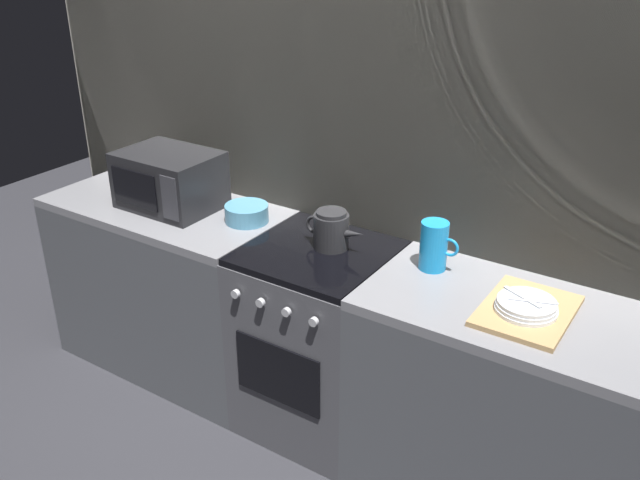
# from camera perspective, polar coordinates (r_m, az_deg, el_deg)

# --- Properties ---
(ground_plane) EXTENTS (8.00, 8.00, 0.00)m
(ground_plane) POSITION_cam_1_polar(r_m,az_deg,el_deg) (3.39, -0.17, -14.59)
(ground_plane) COLOR #2D2D33
(back_wall) EXTENTS (3.60, 0.05, 2.40)m
(back_wall) POSITION_cam_1_polar(r_m,az_deg,el_deg) (3.02, 3.19, 6.56)
(back_wall) COLOR #B2AD9E
(back_wall) RESTS_ON ground_plane
(counter_left) EXTENTS (1.20, 0.60, 0.90)m
(counter_left) POSITION_cam_1_polar(r_m,az_deg,el_deg) (3.61, -12.21, -3.70)
(counter_left) COLOR #515459
(counter_left) RESTS_ON ground_plane
(stove_unit) EXTENTS (0.60, 0.63, 0.90)m
(stove_unit) POSITION_cam_1_polar(r_m,az_deg,el_deg) (3.11, -0.20, -8.28)
(stove_unit) COLOR #4C4C51
(stove_unit) RESTS_ON ground_plane
(counter_right) EXTENTS (1.20, 0.60, 0.90)m
(counter_right) POSITION_cam_1_polar(r_m,az_deg,el_deg) (2.82, 15.73, -13.58)
(counter_right) COLOR #515459
(counter_right) RESTS_ON ground_plane
(microwave) EXTENTS (0.46, 0.35, 0.27)m
(microwave) POSITION_cam_1_polar(r_m,az_deg,el_deg) (3.35, -12.39, 4.91)
(microwave) COLOR black
(microwave) RESTS_ON counter_left
(kettle) EXTENTS (0.28, 0.15, 0.17)m
(kettle) POSITION_cam_1_polar(r_m,az_deg,el_deg) (2.88, 0.96, 0.85)
(kettle) COLOR #262628
(kettle) RESTS_ON stove_unit
(mixing_bowl) EXTENTS (0.20, 0.20, 0.08)m
(mixing_bowl) POSITION_cam_1_polar(r_m,az_deg,el_deg) (3.16, -6.11, 2.22)
(mixing_bowl) COLOR teal
(mixing_bowl) RESTS_ON counter_left
(pitcher) EXTENTS (0.16, 0.11, 0.20)m
(pitcher) POSITION_cam_1_polar(r_m,az_deg,el_deg) (2.73, 9.47, -0.47)
(pitcher) COLOR #198CD8
(pitcher) RESTS_ON counter_right
(dish_pile) EXTENTS (0.30, 0.40, 0.07)m
(dish_pile) POSITION_cam_1_polar(r_m,az_deg,el_deg) (2.54, 16.81, -5.48)
(dish_pile) COLOR tan
(dish_pile) RESTS_ON counter_right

